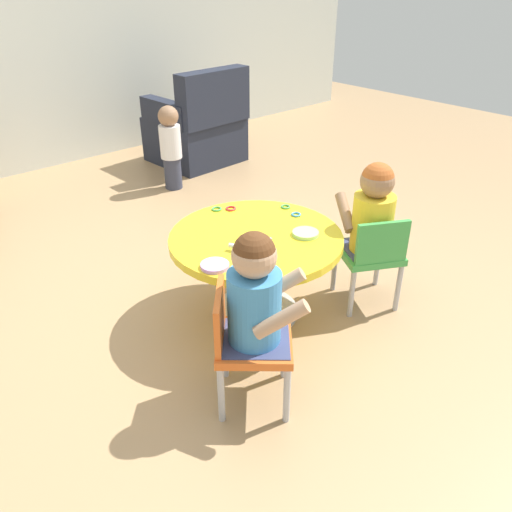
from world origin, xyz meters
The scene contains 16 objects.
ground_plane centered at (0.00, 0.00, 0.00)m, with size 10.00×10.00×0.00m, color tan.
craft_table centered at (0.00, 0.00, 0.35)m, with size 0.85×0.85×0.47m.
child_chair_left centered at (-0.44, -0.42, 0.31)m, with size 0.42×0.42×0.54m.
seated_child_left centered at (-0.41, -0.45, 0.53)m, with size 0.44×0.43×0.51m.
child_chair_right centered at (0.51, -0.33, 0.31)m, with size 0.41×0.41×0.54m.
seated_child_right centered at (0.53, -0.29, 0.53)m, with size 0.40×0.43×0.51m.
armchair_dark centered at (1.22, 2.15, 0.31)m, with size 0.75×0.75×0.85m.
toddler_standing centered at (0.67, 1.76, 0.36)m, with size 0.17×0.17×0.67m.
rolling_pin centered at (-0.14, -0.13, 0.49)m, with size 0.11×0.22×0.05m.
craft_scissors centered at (-0.06, -0.07, 0.47)m, with size 0.14×0.08×0.01m.
playdough_blob_0 centered at (-0.34, -0.11, 0.48)m, with size 0.13×0.13×0.02m, color #CC99E5.
playdough_blob_1 centered at (0.18, -0.16, 0.48)m, with size 0.13×0.13×0.02m, color #B2E58C.
cookie_cutter_0 centered at (0.10, 0.32, 0.47)m, with size 0.06×0.06×0.01m, color red.
cookie_cutter_1 centered at (0.31, 0.03, 0.47)m, with size 0.05×0.05×0.01m, color #3F99D8.
cookie_cutter_2 centered at (0.04, 0.36, 0.47)m, with size 0.06×0.06×0.01m, color #4CB259.
cookie_cutter_3 centered at (0.34, 0.14, 0.47)m, with size 0.05×0.05×0.01m, color #4CB259.
Camera 1 is at (-1.49, -1.66, 1.62)m, focal length 36.08 mm.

